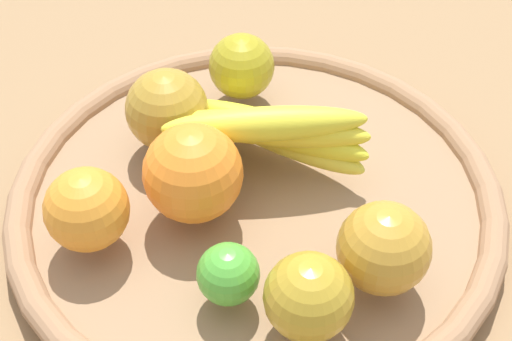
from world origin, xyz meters
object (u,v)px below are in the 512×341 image
orange_1 (87,209)px  apple_1 (384,248)px  apple_0 (309,297)px  orange_0 (193,173)px  apple_3 (167,110)px  apple_2 (242,66)px  banana_bunch (269,129)px  lime_0 (228,274)px

orange_1 → apple_1: bearing=-78.8°
apple_0 → orange_1: size_ratio=0.96×
orange_0 → apple_1: (-0.02, -0.16, -0.01)m
orange_0 → apple_3: bearing=40.0°
apple_2 → apple_3: bearing=158.7°
banana_bunch → apple_2: 0.10m
apple_0 → apple_2: 0.28m
orange_0 → lime_0: 0.10m
lime_0 → apple_0: bearing=-93.6°
apple_2 → apple_1: size_ratio=0.89×
apple_3 → orange_0: orange_0 is taller
banana_bunch → apple_3: 0.10m
banana_bunch → orange_1: banana_bunch is taller
apple_2 → apple_1: 0.26m
apple_0 → orange_1: orange_1 is taller
orange_0 → orange_1: bearing=133.4°
apple_2 → apple_0: bearing=-148.0°
orange_1 → apple_2: bearing=-10.9°
banana_bunch → lime_0: (-0.15, -0.02, -0.01)m
banana_bunch → apple_1: bearing=-126.8°
banana_bunch → apple_0: banana_bunch is taller
lime_0 → apple_1: apple_1 is taller
orange_0 → apple_1: orange_0 is taller
apple_0 → apple_2: apple_0 is taller
banana_bunch → orange_1: (-0.14, 0.10, -0.00)m
apple_0 → apple_1: bearing=-32.8°
apple_0 → apple_1: 0.07m
apple_3 → apple_2: bearing=-21.3°
apple_3 → orange_0: bearing=-140.0°
apple_2 → lime_0: (-0.23, -0.08, -0.01)m
banana_bunch → apple_2: banana_bunch is taller
orange_0 → apple_2: orange_0 is taller
apple_2 → lime_0: 0.25m
apple_3 → apple_0: bearing=-128.4°
apple_3 → lime_0: bearing=-139.9°
lime_0 → apple_1: (0.06, -0.10, 0.01)m
apple_0 → orange_0: (0.08, 0.13, 0.01)m
orange_1 → lime_0: 0.13m
apple_1 → apple_0: bearing=147.2°
apple_0 → orange_1: bearing=85.5°
banana_bunch → apple_0: bearing=-150.3°
orange_1 → lime_0: (-0.01, -0.13, -0.01)m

